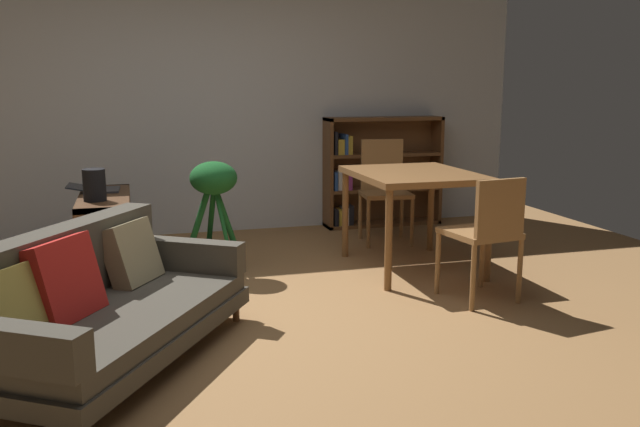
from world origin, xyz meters
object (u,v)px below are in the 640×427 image
(fabric_couch, at_px, (97,303))
(bookshelf, at_px, (376,172))
(potted_floor_plant, at_px, (214,210))
(media_console, at_px, (106,235))
(dining_chair_near, at_px, (486,230))
(dining_chair_far, at_px, (384,185))
(dining_table, at_px, (413,182))
(open_laptop, at_px, (97,189))
(desk_speaker, at_px, (94,185))

(fabric_couch, xyz_separation_m, bookshelf, (2.75, 3.01, 0.24))
(potted_floor_plant, bearing_deg, media_console, 164.95)
(dining_chair_near, distance_m, bookshelf, 2.68)
(potted_floor_plant, xyz_separation_m, dining_chair_far, (1.71, 0.63, 0.04))
(dining_table, xyz_separation_m, dining_chair_far, (0.13, 0.98, -0.17))
(dining_table, relative_size, dining_chair_far, 1.15)
(fabric_couch, distance_m, media_console, 1.85)
(open_laptop, height_order, bookshelf, bookshelf)
(fabric_couch, relative_size, open_laptop, 4.56)
(fabric_couch, relative_size, desk_speaker, 7.86)
(dining_chair_near, relative_size, dining_chair_far, 0.90)
(potted_floor_plant, xyz_separation_m, dining_table, (1.58, -0.35, 0.21))
(media_console, height_order, potted_floor_plant, potted_floor_plant)
(media_console, bearing_deg, open_laptop, 104.75)
(desk_speaker, relative_size, potted_floor_plant, 0.27)
(potted_floor_plant, relative_size, bookshelf, 0.71)
(media_console, xyz_separation_m, dining_chair_near, (2.57, -1.51, 0.21))
(open_laptop, distance_m, potted_floor_plant, 1.04)
(media_console, xyz_separation_m, potted_floor_plant, (0.85, -0.23, 0.21))
(open_laptop, height_order, dining_chair_far, dining_chair_far)
(fabric_couch, distance_m, potted_floor_plant, 1.83)
(dining_table, bearing_deg, potted_floor_plant, 167.59)
(dining_table, distance_m, dining_chair_far, 1.01)
(dining_chair_far, bearing_deg, dining_chair_near, -89.74)
(fabric_couch, distance_m, dining_table, 2.76)
(desk_speaker, bearing_deg, dining_chair_far, 14.02)
(open_laptop, distance_m, dining_chair_near, 3.17)
(bookshelf, bearing_deg, fabric_couch, -132.44)
(fabric_couch, height_order, dining_table, dining_table)
(media_console, xyz_separation_m, dining_chair_far, (2.56, 0.41, 0.25))
(desk_speaker, bearing_deg, open_laptop, 91.21)
(dining_table, xyz_separation_m, bookshelf, (0.33, 1.74, -0.15))
(media_console, distance_m, bookshelf, 3.00)
(potted_floor_plant, bearing_deg, fabric_couch, -117.50)
(open_laptop, bearing_deg, bookshelf, 17.99)
(dining_chair_near, bearing_deg, potted_floor_plant, 143.29)
(desk_speaker, xyz_separation_m, dining_chair_near, (2.62, -1.26, -0.24))
(dining_table, height_order, dining_chair_far, dining_chair_far)
(open_laptop, distance_m, bookshelf, 2.97)
(fabric_couch, bearing_deg, media_console, 90.18)
(open_laptop, bearing_deg, potted_floor_plant, -27.38)
(dining_chair_near, relative_size, bookshelf, 0.70)
(media_console, relative_size, dining_table, 1.04)
(open_laptop, bearing_deg, dining_chair_near, -33.69)
(potted_floor_plant, distance_m, dining_chair_near, 2.14)
(media_console, height_order, dining_chair_far, dining_chair_far)
(dining_table, bearing_deg, open_laptop, 161.77)
(dining_table, distance_m, bookshelf, 1.77)
(desk_speaker, relative_size, dining_chair_near, 0.28)
(open_laptop, xyz_separation_m, bookshelf, (2.82, 0.92, -0.08))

